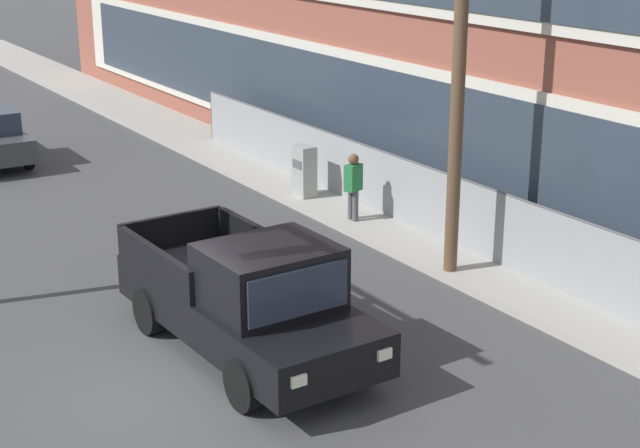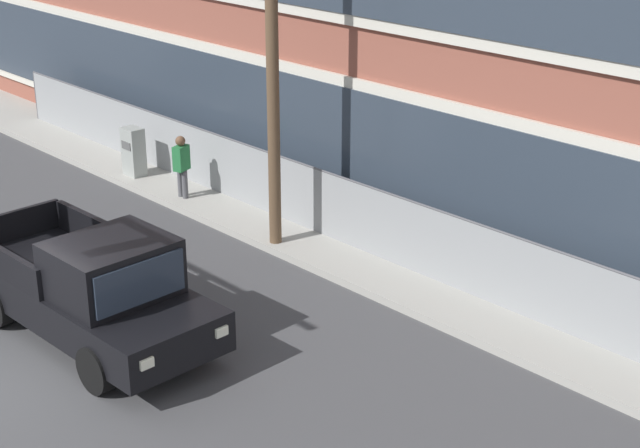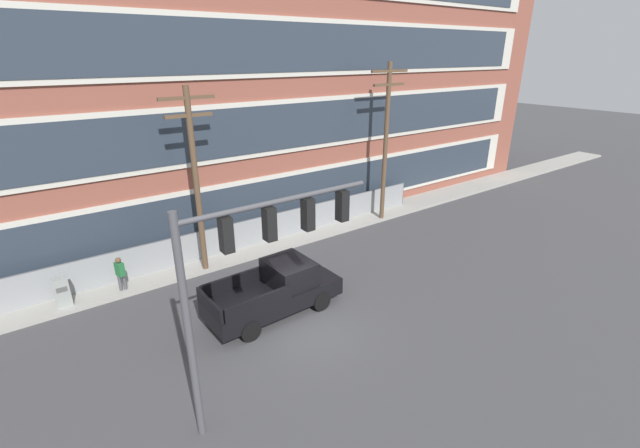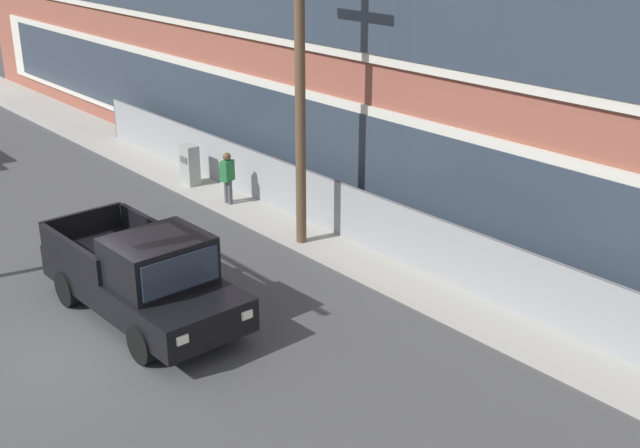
{
  "view_description": "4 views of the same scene",
  "coord_description": "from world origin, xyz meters",
  "px_view_note": "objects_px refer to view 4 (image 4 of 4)",
  "views": [
    {
      "loc": [
        12.44,
        -5.11,
        6.98
      ],
      "look_at": [
        0.45,
        2.49,
        2.31
      ],
      "focal_mm": 55.0,
      "sensor_mm": 36.0,
      "label": 1
    },
    {
      "loc": [
        13.56,
        -5.93,
        8.3
      ],
      "look_at": [
        1.44,
        5.35,
        1.7
      ],
      "focal_mm": 55.0,
      "sensor_mm": 36.0,
      "label": 2
    },
    {
      "loc": [
        -7.53,
        -11.18,
        9.65
      ],
      "look_at": [
        2.56,
        2.66,
        2.78
      ],
      "focal_mm": 24.0,
      "sensor_mm": 36.0,
      "label": 3
    },
    {
      "loc": [
        13.68,
        -5.26,
        8.11
      ],
      "look_at": [
        1.48,
        4.91,
        1.89
      ],
      "focal_mm": 45.0,
      "sensor_mm": 36.0,
      "label": 4
    }
  ],
  "objects_px": {
    "utility_pole_near_corner": "(300,66)",
    "pedestrian_near_cabinet": "(228,176)",
    "electrical_cabinet": "(190,167)",
    "pickup_truck_black": "(145,278)"
  },
  "relations": [
    {
      "from": "utility_pole_near_corner",
      "to": "pedestrian_near_cabinet",
      "type": "height_order",
      "value": "utility_pole_near_corner"
    },
    {
      "from": "electrical_cabinet",
      "to": "pedestrian_near_cabinet",
      "type": "relative_size",
      "value": 0.83
    },
    {
      "from": "utility_pole_near_corner",
      "to": "pedestrian_near_cabinet",
      "type": "distance_m",
      "value": 5.19
    },
    {
      "from": "utility_pole_near_corner",
      "to": "pedestrian_near_cabinet",
      "type": "bearing_deg",
      "value": 177.12
    },
    {
      "from": "pickup_truck_black",
      "to": "utility_pole_near_corner",
      "type": "distance_m",
      "value": 6.26
    },
    {
      "from": "utility_pole_near_corner",
      "to": "electrical_cabinet",
      "type": "height_order",
      "value": "utility_pole_near_corner"
    },
    {
      "from": "pickup_truck_black",
      "to": "utility_pole_near_corner",
      "type": "relative_size",
      "value": 0.65
    },
    {
      "from": "pickup_truck_black",
      "to": "utility_pole_near_corner",
      "type": "xyz_separation_m",
      "value": [
        -0.98,
        4.96,
        3.7
      ]
    },
    {
      "from": "pickup_truck_black",
      "to": "pedestrian_near_cabinet",
      "type": "distance_m",
      "value": 6.91
    },
    {
      "from": "electrical_cabinet",
      "to": "pedestrian_near_cabinet",
      "type": "distance_m",
      "value": 2.22
    }
  ]
}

